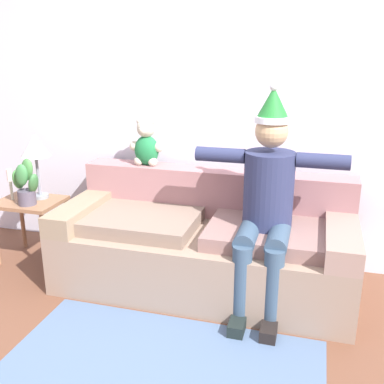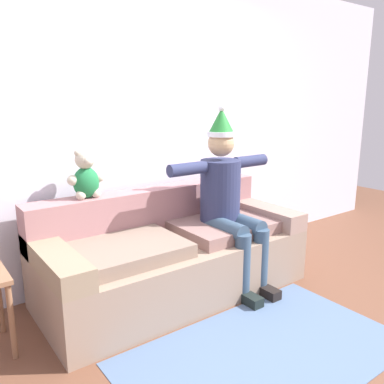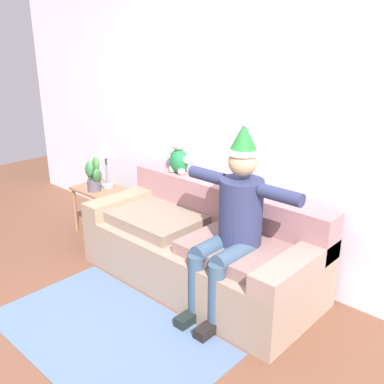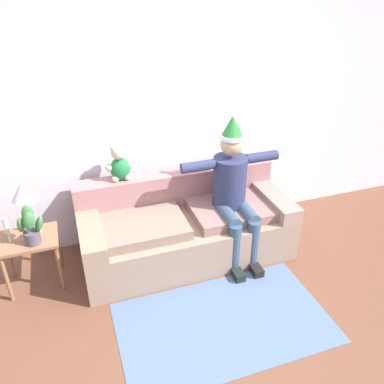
# 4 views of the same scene
# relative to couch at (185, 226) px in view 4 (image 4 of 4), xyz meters

# --- Properties ---
(ground_plane) EXTENTS (10.00, 10.00, 0.00)m
(ground_plane) POSITION_rel_couch_xyz_m (0.00, -1.00, -0.32)
(ground_plane) COLOR brown
(back_wall) EXTENTS (7.00, 0.10, 2.70)m
(back_wall) POSITION_rel_couch_xyz_m (0.00, 0.55, 1.03)
(back_wall) COLOR silver
(back_wall) RESTS_ON ground_plane
(couch) EXTENTS (2.14, 0.94, 0.82)m
(couch) POSITION_rel_couch_xyz_m (0.00, 0.00, 0.00)
(couch) COLOR gray
(couch) RESTS_ON ground_plane
(person_seated) EXTENTS (1.02, 0.77, 1.52)m
(person_seated) POSITION_rel_couch_xyz_m (0.46, -0.16, 0.45)
(person_seated) COLOR navy
(person_seated) RESTS_ON ground_plane
(teddy_bear) EXTENTS (0.29, 0.17, 0.38)m
(teddy_bear) POSITION_rel_couch_xyz_m (-0.57, 0.30, 0.67)
(teddy_bear) COLOR #1F7740
(teddy_bear) RESTS_ON couch
(side_table) EXTENTS (0.52, 0.42, 0.52)m
(side_table) POSITION_rel_couch_xyz_m (-1.51, -0.00, 0.11)
(side_table) COLOR #916547
(side_table) RESTS_ON ground_plane
(table_lamp) EXTENTS (0.24, 0.24, 0.54)m
(table_lamp) POSITION_rel_couch_xyz_m (-1.46, 0.08, 0.62)
(table_lamp) COLOR gray
(table_lamp) RESTS_ON side_table
(potted_plant) EXTENTS (0.25, 0.18, 0.38)m
(potted_plant) POSITION_rel_couch_xyz_m (-1.46, -0.10, 0.37)
(potted_plant) COLOR #534D5D
(potted_plant) RESTS_ON side_table
(candle_tall) EXTENTS (0.04, 0.04, 0.26)m
(candle_tall) POSITION_rel_couch_xyz_m (-1.65, -0.02, 0.37)
(candle_tall) COLOR beige
(candle_tall) RESTS_ON side_table
(area_rug) EXTENTS (1.81, 1.06, 0.01)m
(area_rug) POSITION_rel_couch_xyz_m (0.00, -1.07, -0.32)
(area_rug) COLOR slate
(area_rug) RESTS_ON ground_plane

